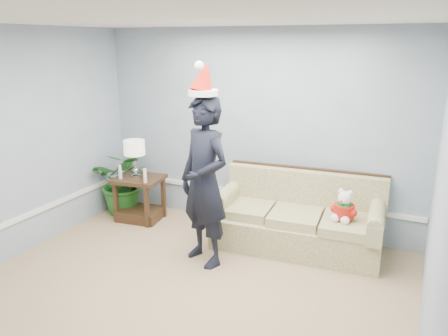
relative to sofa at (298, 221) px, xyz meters
name	(u,v)px	position (x,y,z in m)	size (l,w,h in m)	color
room_shell	(148,183)	(-0.77, -2.07, 1.01)	(4.54, 5.04, 2.74)	#9E8A65
wainscot_trim	(128,212)	(-1.94, -0.90, 0.11)	(4.49, 4.99, 0.06)	white
sofa	(298,221)	(0.00, 0.00, 0.00)	(2.09, 1.03, 0.95)	brown
side_table	(140,203)	(-2.32, -0.12, -0.09)	(0.73, 0.64, 0.64)	#3C2516
table_lamp	(134,149)	(-2.37, -0.12, 0.71)	(0.30, 0.30, 0.54)	silver
candle_pair	(132,174)	(-2.30, -0.29, 0.39)	(0.47, 0.05, 0.20)	silver
houseplant	(124,182)	(-2.68, -0.01, 0.15)	(0.88, 0.76, 0.97)	#1E5F1F
man	(204,182)	(-0.87, -0.85, 0.65)	(0.72, 0.47, 1.97)	black
santa_hat	(204,80)	(-0.87, -0.83, 1.78)	(0.43, 0.46, 0.38)	white
teddy_bear	(344,209)	(0.57, -0.13, 0.30)	(0.28, 0.29, 0.39)	white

